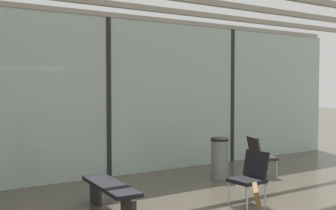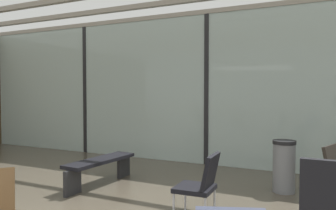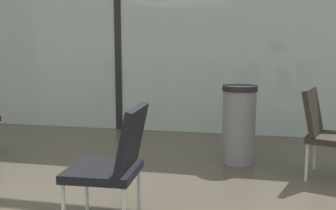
# 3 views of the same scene
# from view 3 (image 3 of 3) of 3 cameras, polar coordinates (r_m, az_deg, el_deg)

# --- Properties ---
(glass_curtain_wall) EXTENTS (14.00, 0.08, 3.41)m
(glass_curtain_wall) POSITION_cam_3_polar(r_m,az_deg,el_deg) (6.04, -7.32, 12.60)
(glass_curtain_wall) COLOR #A3B7B2
(glass_curtain_wall) RESTS_ON ground
(window_mullion_1) EXTENTS (0.10, 0.12, 3.41)m
(window_mullion_1) POSITION_cam_3_polar(r_m,az_deg,el_deg) (6.04, -7.32, 12.60)
(window_mullion_1) COLOR black
(window_mullion_1) RESTS_ON ground
(parked_airplane) EXTENTS (10.91, 3.63, 3.63)m
(parked_airplane) POSITION_cam_3_polar(r_m,az_deg,el_deg) (11.73, 3.76, 11.16)
(parked_airplane) COLOR #B2BCD6
(parked_airplane) RESTS_ON ground
(lounge_chair_0) EXTENTS (0.55, 0.50, 0.87)m
(lounge_chair_0) POSITION_cam_3_polar(r_m,az_deg,el_deg) (2.76, -7.86, -7.87)
(lounge_chair_0) COLOR black
(lounge_chair_0) RESTS_ON ground
(lounge_chair_2) EXTENTS (0.65, 0.62, 0.87)m
(lounge_chair_2) POSITION_cam_3_polar(r_m,az_deg,el_deg) (4.04, 22.23, -3.17)
(lounge_chair_2) COLOR #28231E
(lounge_chair_2) RESTS_ON ground
(trash_bin) EXTENTS (0.38, 0.38, 0.86)m
(trash_bin) POSITION_cam_3_polar(r_m,az_deg,el_deg) (4.31, 10.42, -2.80)
(trash_bin) COLOR slate
(trash_bin) RESTS_ON ground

